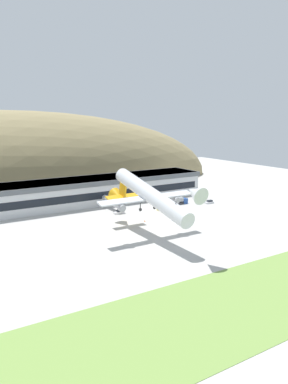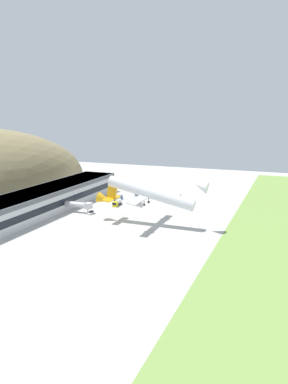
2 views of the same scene
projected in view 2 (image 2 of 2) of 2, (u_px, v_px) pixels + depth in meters
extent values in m
plane|color=#B7B5AF|center=(143.00, 227.00, 160.76)|extent=(361.42, 361.42, 0.00)
cube|color=#759947|center=(259.00, 241.00, 143.28)|extent=(325.28, 29.03, 0.08)
cube|color=silver|center=(47.00, 199.00, 187.74)|extent=(110.10, 19.39, 11.42)
cube|color=#565B60|center=(47.00, 190.00, 186.77)|extent=(111.30, 20.59, 2.06)
cube|color=black|center=(64.00, 202.00, 184.33)|extent=(105.69, 0.16, 3.20)
cylinder|color=silver|center=(77.00, 205.00, 184.02)|extent=(2.60, 12.90, 2.60)
cube|color=silver|center=(88.00, 206.00, 181.68)|extent=(3.38, 2.86, 2.86)
cylinder|color=slate|center=(88.00, 210.00, 182.28)|extent=(0.36, 0.36, 4.00)
cylinder|color=silver|center=(151.00, 193.00, 161.10)|extent=(4.96, 39.52, 12.89)
cone|color=silver|center=(201.00, 186.00, 152.20)|extent=(4.86, 6.34, 5.88)
cone|color=orange|center=(105.00, 199.00, 170.19)|extent=(4.86, 7.31, 6.08)
cube|color=orange|center=(112.00, 190.00, 167.88)|extent=(0.50, 5.81, 7.82)
cube|color=orange|center=(112.00, 198.00, 168.71)|extent=(12.90, 3.47, 1.06)
cube|color=silver|center=(146.00, 195.00, 162.06)|extent=(34.63, 3.62, 1.18)
cylinder|color=#9E9EA3|center=(138.00, 204.00, 152.73)|extent=(2.30, 3.99, 2.99)
cylinder|color=#9E9EA3|center=(156.00, 194.00, 171.61)|extent=(2.30, 3.99, 2.99)
cylinder|color=#2D2D2D|center=(144.00, 202.00, 160.09)|extent=(0.28, 0.28, 2.20)
cylinder|color=#2D2D2D|center=(144.00, 205.00, 160.32)|extent=(0.45, 1.10, 1.10)
cylinder|color=#2D2D2D|center=(149.00, 200.00, 165.05)|extent=(0.28, 0.28, 2.20)
cylinder|color=#2D2D2D|center=(149.00, 202.00, 165.28)|extent=(0.45, 1.10, 1.10)
cylinder|color=#2D2D2D|center=(181.00, 196.00, 156.30)|extent=(0.22, 0.22, 1.98)
cylinder|color=#2D2D2D|center=(181.00, 199.00, 156.50)|extent=(0.30, 0.82, 0.82)
cube|color=silver|center=(91.00, 213.00, 181.32)|extent=(4.44, 1.66, 0.88)
cube|color=black|center=(91.00, 212.00, 181.36)|extent=(2.44, 1.40, 0.72)
cube|color=silver|center=(136.00, 196.00, 219.10)|extent=(4.61, 1.83, 0.85)
cube|color=black|center=(137.00, 195.00, 219.14)|extent=(2.55, 1.50, 0.70)
cube|color=#264C99|center=(120.00, 197.00, 212.44)|extent=(2.34, 2.60, 2.40)
cube|color=black|center=(121.00, 196.00, 213.42)|extent=(0.13, 2.17, 1.06)
cube|color=#38383D|center=(117.00, 200.00, 209.32)|extent=(4.91, 2.41, 0.90)
cylinder|color=#999EA3|center=(117.00, 197.00, 208.98)|extent=(4.67, 2.53, 2.42)
cube|color=gold|center=(115.00, 204.00, 195.56)|extent=(2.64, 2.48, 2.66)
cube|color=black|center=(114.00, 204.00, 194.26)|extent=(0.16, 2.03, 1.17)
cube|color=#38383D|center=(118.00, 204.00, 199.41)|extent=(5.49, 2.36, 0.90)
cylinder|color=silver|center=(118.00, 201.00, 199.08)|extent=(5.22, 2.47, 2.27)
cube|color=orange|center=(122.00, 216.00, 178.33)|extent=(0.52, 0.52, 0.03)
cone|color=orange|center=(122.00, 215.00, 178.27)|extent=(0.40, 0.40, 0.55)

